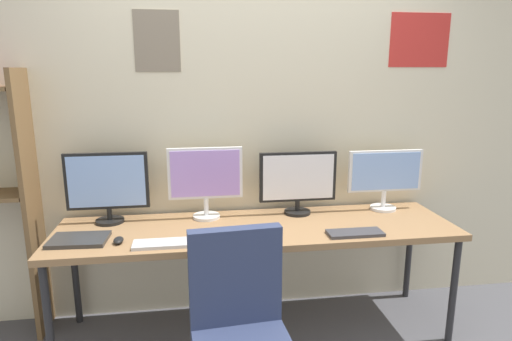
{
  "coord_description": "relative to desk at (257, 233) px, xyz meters",
  "views": [
    {
      "loc": [
        -0.39,
        -1.98,
        1.7
      ],
      "look_at": [
        0.0,
        0.65,
        1.09
      ],
      "focal_mm": 30.65,
      "sensor_mm": 36.0,
      "label": 1
    }
  ],
  "objects": [
    {
      "name": "monitor_far_left",
      "position": [
        -0.93,
        0.21,
        0.3
      ],
      "size": [
        0.52,
        0.18,
        0.46
      ],
      "color": "black",
      "rests_on": "desk"
    },
    {
      "name": "monitor_far_right",
      "position": [
        0.93,
        0.21,
        0.29
      ],
      "size": [
        0.53,
        0.18,
        0.42
      ],
      "color": "silver",
      "rests_on": "desk"
    },
    {
      "name": "keyboard_right",
      "position": [
        0.56,
        -0.23,
        0.06
      ],
      "size": [
        0.33,
        0.13,
        0.02
      ],
      "primitive_type": "cube",
      "color": "#38383D",
      "rests_on": "desk"
    },
    {
      "name": "monitor_center_left",
      "position": [
        -0.31,
        0.21,
        0.32
      ],
      "size": [
        0.49,
        0.18,
        0.47
      ],
      "color": "silver",
      "rests_on": "desk"
    },
    {
      "name": "monitor_center_right",
      "position": [
        0.31,
        0.21,
        0.28
      ],
      "size": [
        0.53,
        0.18,
        0.43
      ],
      "color": "black",
      "rests_on": "desk"
    },
    {
      "name": "wall_back",
      "position": [
        0.0,
        0.42,
        0.61
      ],
      "size": [
        4.91,
        0.11,
        2.6
      ],
      "color": "beige",
      "rests_on": "ground_plane"
    },
    {
      "name": "laptop_closed",
      "position": [
        -1.05,
        -0.11,
        0.06
      ],
      "size": [
        0.33,
        0.24,
        0.02
      ],
      "primitive_type": "cube",
      "rotation": [
        0.0,
        0.0,
        -0.05
      ],
      "color": "#2D2D2D",
      "rests_on": "desk"
    },
    {
      "name": "desk",
      "position": [
        0.0,
        0.0,
        0.0
      ],
      "size": [
        2.51,
        0.68,
        0.74
      ],
      "color": "#936D47",
      "rests_on": "ground_plane"
    },
    {
      "name": "computer_mouse",
      "position": [
        -0.82,
        -0.16,
        0.06
      ],
      "size": [
        0.06,
        0.1,
        0.03
      ],
      "primitive_type": "ellipsoid",
      "color": "black",
      "rests_on": "desk"
    },
    {
      "name": "keyboard_left",
      "position": [
        -0.56,
        -0.23,
        0.06
      ],
      "size": [
        0.36,
        0.13,
        0.02
      ],
      "primitive_type": "cube",
      "color": "silver",
      "rests_on": "desk"
    }
  ]
}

